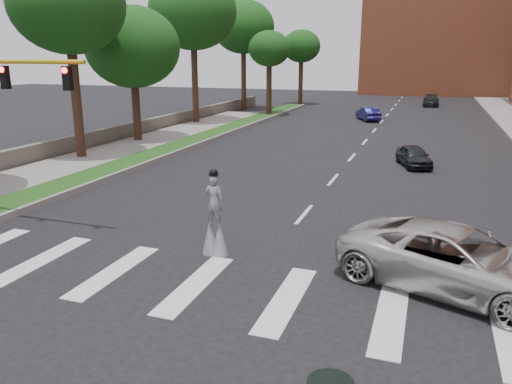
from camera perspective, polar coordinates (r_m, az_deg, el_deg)
name	(u,v)px	position (r m, az deg, el deg)	size (l,w,h in m)	color
ground_plane	(225,309)	(12.54, -3.57, -13.23)	(160.00, 160.00, 0.00)	black
grass_median	(183,145)	(34.54, -8.37, 5.38)	(2.00, 60.00, 0.25)	#1A4513
median_curb	(197,145)	(34.07, -6.80, 5.32)	(0.20, 60.00, 0.28)	gray
sidewalk_left	(42,173)	(28.20, -23.29, 1.98)	(4.00, 60.00, 0.18)	gray
stone_wall	(129,131)	(38.95, -14.27, 6.82)	(0.50, 56.00, 1.10)	#58534B
manhole	(331,383)	(10.17, 8.53, -20.80)	(0.90, 0.90, 0.04)	black
building_backdrop	(450,36)	(88.19, 21.25, 16.28)	(26.00, 14.00, 18.00)	#CA653F
stilt_performer	(215,223)	(15.38, -4.75, -3.50)	(0.84, 0.52, 2.73)	#341F14
suv_crossing	(456,260)	(14.13, 21.85, -7.20)	(2.79, 6.06, 1.68)	beige
car_near	(414,156)	(29.23, 17.59, 3.94)	(1.38, 3.43, 1.17)	black
car_mid	(368,114)	(49.30, 12.69, 8.72)	(1.36, 3.90, 1.28)	navy
car_far	(431,101)	(65.69, 19.36, 9.82)	(1.87, 4.60, 1.34)	black
tree_2	(67,5)	(31.32, -20.74, 19.34)	(6.39, 6.39, 11.46)	#341F14
tree_3	(132,47)	(36.58, -13.94, 15.74)	(6.50, 6.50, 9.32)	#341F14
tree_4	(193,12)	(45.89, -7.25, 19.74)	(7.63, 7.63, 12.90)	#341F14
tree_5	(243,27)	(57.53, -1.46, 18.32)	(6.81, 6.81, 11.95)	#341F14
tree_6	(269,50)	(51.62, 1.52, 15.95)	(4.16, 4.16, 8.45)	#341F14
tree_7	(301,47)	(64.02, 5.21, 16.19)	(4.66, 4.66, 9.11)	#341F14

